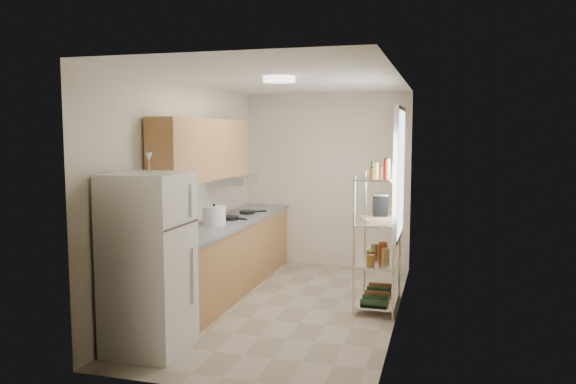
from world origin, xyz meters
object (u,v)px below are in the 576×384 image
object	(u,v)px
frying_pan_large	(229,218)
cutting_board	(378,219)
rice_cooker	(214,216)
refrigerator	(149,263)
espresso_machine	(380,206)

from	to	relation	value
frying_pan_large	cutting_board	size ratio (longest dim) A/B	0.54
frying_pan_large	cutting_board	distance (m)	1.95
rice_cooker	cutting_board	xyz separation A→B (m)	(1.95, 0.16, 0.01)
rice_cooker	refrigerator	bearing A→B (deg)	-87.27
cutting_board	refrigerator	bearing A→B (deg)	-134.78
refrigerator	frying_pan_large	size ratio (longest dim) A/B	6.70
refrigerator	espresso_machine	distance (m)	2.81
cutting_board	espresso_machine	bearing A→B (deg)	89.42
refrigerator	rice_cooker	world-z (taller)	refrigerator
rice_cooker	espresso_machine	size ratio (longest dim) A/B	0.96
refrigerator	frying_pan_large	world-z (taller)	refrigerator
cutting_board	espresso_machine	distance (m)	0.23
frying_pan_large	rice_cooker	bearing A→B (deg)	-75.42
espresso_machine	refrigerator	bearing A→B (deg)	-141.83
espresso_machine	frying_pan_large	bearing A→B (deg)	167.94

